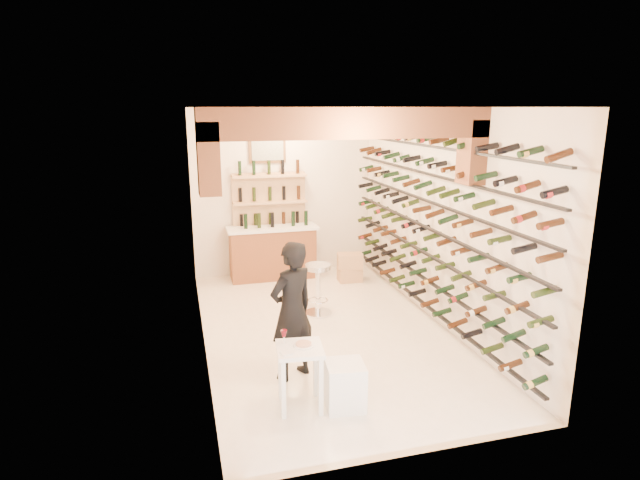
{
  "coord_description": "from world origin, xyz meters",
  "views": [
    {
      "loc": [
        -1.98,
        -6.94,
        3.2
      ],
      "look_at": [
        0.0,
        0.3,
        1.3
      ],
      "focal_mm": 29.53,
      "sensor_mm": 36.0,
      "label": 1
    }
  ],
  "objects_px": {
    "wine_rack": "(425,222)",
    "back_counter": "(273,251)",
    "white_stool": "(345,385)",
    "person": "(292,311)",
    "crate_lower": "(350,274)",
    "tasting_table": "(300,358)",
    "chrome_barstool": "(318,286)"
  },
  "relations": [
    {
      "from": "tasting_table",
      "to": "white_stool",
      "type": "distance_m",
      "value": 0.59
    },
    {
      "from": "wine_rack",
      "to": "back_counter",
      "type": "xyz_separation_m",
      "value": [
        -1.83,
        2.65,
        -1.02
      ]
    },
    {
      "from": "wine_rack",
      "to": "white_stool",
      "type": "relative_size",
      "value": 11.1
    },
    {
      "from": "chrome_barstool",
      "to": "tasting_table",
      "type": "bearing_deg",
      "value": -109.25
    },
    {
      "from": "tasting_table",
      "to": "crate_lower",
      "type": "bearing_deg",
      "value": 71.2
    },
    {
      "from": "back_counter",
      "to": "crate_lower",
      "type": "xyz_separation_m",
      "value": [
        1.36,
        -0.59,
        -0.4
      ]
    },
    {
      "from": "chrome_barstool",
      "to": "wine_rack",
      "type": "bearing_deg",
      "value": -23.01
    },
    {
      "from": "wine_rack",
      "to": "tasting_table",
      "type": "distance_m",
      "value": 3.18
    },
    {
      "from": "white_stool",
      "to": "chrome_barstool",
      "type": "xyz_separation_m",
      "value": [
        0.41,
        2.66,
        0.22
      ]
    },
    {
      "from": "white_stool",
      "to": "person",
      "type": "height_order",
      "value": "person"
    },
    {
      "from": "wine_rack",
      "to": "tasting_table",
      "type": "relative_size",
      "value": 6.6
    },
    {
      "from": "tasting_table",
      "to": "chrome_barstool",
      "type": "xyz_separation_m",
      "value": [
        0.88,
        2.53,
        -0.11
      ]
    },
    {
      "from": "back_counter",
      "to": "person",
      "type": "distance_m",
      "value": 3.91
    },
    {
      "from": "tasting_table",
      "to": "crate_lower",
      "type": "distance_m",
      "value": 4.41
    },
    {
      "from": "white_stool",
      "to": "chrome_barstool",
      "type": "height_order",
      "value": "chrome_barstool"
    },
    {
      "from": "white_stool",
      "to": "tasting_table",
      "type": "bearing_deg",
      "value": 164.92
    },
    {
      "from": "wine_rack",
      "to": "white_stool",
      "type": "distance_m",
      "value": 3.06
    },
    {
      "from": "chrome_barstool",
      "to": "back_counter",
      "type": "bearing_deg",
      "value": 99.97
    },
    {
      "from": "back_counter",
      "to": "crate_lower",
      "type": "relative_size",
      "value": 3.89
    },
    {
      "from": "back_counter",
      "to": "tasting_table",
      "type": "height_order",
      "value": "back_counter"
    },
    {
      "from": "person",
      "to": "crate_lower",
      "type": "xyz_separation_m",
      "value": [
        1.82,
        3.28,
        -0.72
      ]
    },
    {
      "from": "person",
      "to": "crate_lower",
      "type": "bearing_deg",
      "value": -146.99
    },
    {
      "from": "wine_rack",
      "to": "chrome_barstool",
      "type": "relative_size",
      "value": 6.93
    },
    {
      "from": "chrome_barstool",
      "to": "crate_lower",
      "type": "height_order",
      "value": "chrome_barstool"
    },
    {
      "from": "back_counter",
      "to": "white_stool",
      "type": "bearing_deg",
      "value": -90.65
    },
    {
      "from": "chrome_barstool",
      "to": "crate_lower",
      "type": "bearing_deg",
      "value": 54.84
    },
    {
      "from": "wine_rack",
      "to": "back_counter",
      "type": "relative_size",
      "value": 3.35
    },
    {
      "from": "person",
      "to": "crate_lower",
      "type": "height_order",
      "value": "person"
    },
    {
      "from": "back_counter",
      "to": "white_stool",
      "type": "height_order",
      "value": "back_counter"
    },
    {
      "from": "back_counter",
      "to": "crate_lower",
      "type": "bearing_deg",
      "value": -23.42
    },
    {
      "from": "wine_rack",
      "to": "crate_lower",
      "type": "height_order",
      "value": "wine_rack"
    },
    {
      "from": "back_counter",
      "to": "crate_lower",
      "type": "distance_m",
      "value": 1.54
    }
  ]
}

